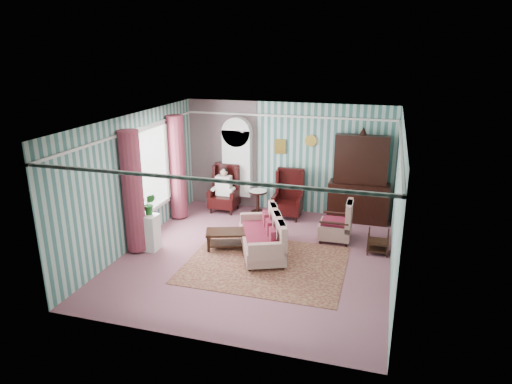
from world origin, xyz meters
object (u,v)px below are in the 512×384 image
(nest_table, at_px, (378,242))
(plant_stand, at_px, (146,232))
(dresser_hutch, at_px, (360,176))
(wingback_left, at_px, (224,189))
(round_side_table, at_px, (258,202))
(sofa, at_px, (261,230))
(coffee_table, at_px, (228,240))
(bookcase, at_px, (237,168))
(seated_woman, at_px, (224,190))
(wingback_right, at_px, (288,195))
(floral_armchair, at_px, (336,218))

(nest_table, xyz_separation_m, plant_stand, (-4.87, -1.20, 0.13))
(dresser_hutch, relative_size, wingback_left, 1.89)
(dresser_hutch, xyz_separation_m, nest_table, (0.57, -1.82, -0.91))
(round_side_table, height_order, sofa, sofa)
(round_side_table, height_order, coffee_table, round_side_table)
(bookcase, distance_m, dresser_hutch, 3.25)
(wingback_left, xyz_separation_m, sofa, (1.67, -2.25, -0.10))
(bookcase, relative_size, plant_stand, 2.80)
(round_side_table, bearing_deg, sofa, -72.23)
(round_side_table, xyz_separation_m, plant_stand, (-1.70, -2.90, 0.10))
(bookcase, bearing_deg, seated_woman, -122.66)
(wingback_left, bearing_deg, coffee_table, -68.03)
(bookcase, height_order, wingback_right, bookcase)
(nest_table, bearing_deg, wingback_left, 159.15)
(dresser_hutch, bearing_deg, seated_woman, -175.59)
(wingback_left, height_order, coffee_table, wingback_left)
(plant_stand, xyz_separation_m, floral_armchair, (3.90, 1.65, 0.13))
(wingback_right, bearing_deg, sofa, -92.06)
(wingback_right, distance_m, plant_stand, 3.76)
(bookcase, xyz_separation_m, sofa, (1.42, -2.64, -0.59))
(wingback_left, relative_size, wingback_right, 1.00)
(floral_armchair, bearing_deg, sofa, 128.09)
(seated_woman, bearing_deg, bookcase, 57.34)
(bookcase, height_order, coffee_table, bookcase)
(nest_table, distance_m, coffee_table, 3.25)
(nest_table, bearing_deg, dresser_hutch, 107.39)
(seated_woman, relative_size, round_side_table, 1.97)
(bookcase, height_order, dresser_hutch, dresser_hutch)
(dresser_hutch, bearing_deg, round_side_table, -177.36)
(bookcase, height_order, nest_table, bookcase)
(dresser_hutch, xyz_separation_m, round_side_table, (-2.60, -0.12, -0.88))
(wingback_left, xyz_separation_m, round_side_table, (0.90, 0.15, -0.33))
(dresser_hutch, distance_m, plant_stand, 5.31)
(sofa, distance_m, coffee_table, 0.84)
(wingback_left, height_order, round_side_table, wingback_left)
(bookcase, relative_size, wingback_left, 1.79)
(round_side_table, distance_m, floral_armchair, 2.54)
(wingback_left, distance_m, floral_armchair, 3.29)
(wingback_right, bearing_deg, plant_stand, -132.84)
(wingback_right, xyz_separation_m, floral_armchair, (1.35, -1.10, -0.10))
(bookcase, bearing_deg, coffee_table, -76.12)
(plant_stand, height_order, sofa, sofa)
(seated_woman, bearing_deg, coffee_table, -68.03)
(wingback_right, bearing_deg, coffee_table, -111.12)
(seated_woman, distance_m, floral_armchair, 3.29)
(seated_woman, height_order, coffee_table, seated_woman)
(wingback_right, distance_m, sofa, 2.25)
(floral_armchair, bearing_deg, round_side_table, 59.70)
(nest_table, bearing_deg, sofa, -163.75)
(bookcase, xyz_separation_m, round_side_table, (0.65, -0.24, -0.82))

